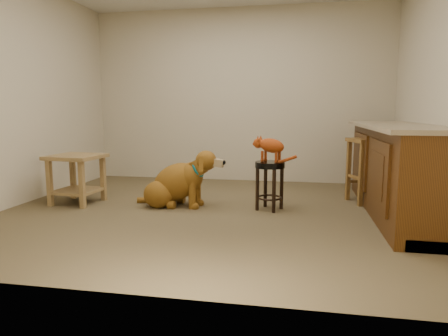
% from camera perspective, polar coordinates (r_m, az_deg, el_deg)
% --- Properties ---
extents(floor, '(4.50, 4.00, 0.01)m').
position_cam_1_polar(floor, '(4.33, -1.81, -6.24)').
color(floor, brown).
rests_on(floor, ground).
extents(room_shell, '(4.54, 4.04, 2.62)m').
position_cam_1_polar(room_shell, '(4.23, -1.92, 16.30)').
color(room_shell, beige).
rests_on(room_shell, ground).
extents(cabinet_run, '(0.70, 2.56, 0.94)m').
position_cam_1_polar(cabinet_run, '(4.56, 23.66, -0.55)').
color(cabinet_run, '#48280C').
rests_on(cabinet_run, ground).
extents(padded_stool, '(0.35, 0.35, 0.53)m').
position_cam_1_polar(padded_stool, '(4.37, 6.55, -1.12)').
color(padded_stool, black).
rests_on(padded_stool, ground).
extents(wood_stool, '(0.52, 0.52, 0.76)m').
position_cam_1_polar(wood_stool, '(4.97, 19.87, -0.21)').
color(wood_stool, brown).
rests_on(wood_stool, ground).
extents(side_table, '(0.59, 0.59, 0.57)m').
position_cam_1_polar(side_table, '(4.96, -20.30, -0.47)').
color(side_table, olive).
rests_on(side_table, ground).
extents(golden_retriever, '(1.09, 0.56, 0.69)m').
position_cam_1_polar(golden_retriever, '(4.57, -6.73, -2.22)').
color(golden_retriever, brown).
rests_on(golden_retriever, ground).
extents(tabby_kitten, '(0.49, 0.25, 0.31)m').
position_cam_1_polar(tabby_kitten, '(4.33, 6.49, 3.11)').
color(tabby_kitten, '#91350E').
rests_on(tabby_kitten, padded_stool).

